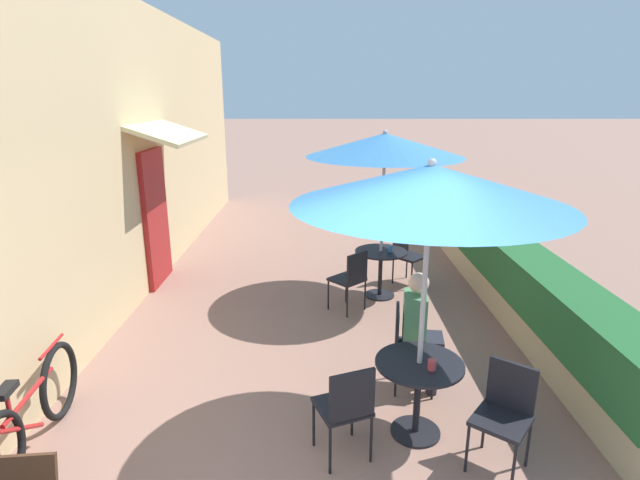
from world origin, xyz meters
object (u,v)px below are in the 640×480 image
at_px(cafe_chair_near_right, 347,405).
at_px(patio_umbrella_mid, 386,145).
at_px(patio_table_mid, 382,264).
at_px(coffee_cup_mid, 391,249).
at_px(patio_umbrella_near, 432,186).
at_px(seated_patron_near_left, 421,327).
at_px(coffee_cup_near, 433,365).
at_px(bicycle_leaning, 33,414).
at_px(patio_table_near, 419,383).
at_px(cafe_chair_near_back, 506,409).
at_px(cafe_chair_mid_right, 352,276).
at_px(cafe_chair_mid_left, 407,252).
at_px(cafe_chair_near_left, 408,342).

relative_size(cafe_chair_near_right, patio_umbrella_mid, 0.36).
bearing_deg(patio_table_mid, coffee_cup_mid, -21.86).
bearing_deg(cafe_chair_near_right, patio_table_mid, 57.25).
distance_m(patio_umbrella_near, seated_patron_near_left, 1.70).
xyz_separation_m(cafe_chair_near_right, coffee_cup_near, (0.72, 0.22, 0.23)).
distance_m(cafe_chair_near_right, coffee_cup_mid, 3.53).
distance_m(patio_table_mid, bicycle_leaning, 4.70).
xyz_separation_m(patio_table_near, patio_umbrella_near, (0.00, -0.00, 1.72)).
height_order(patio_table_near, coffee_cup_near, coffee_cup_near).
bearing_deg(cafe_chair_near_right, patio_umbrella_mid, 57.25).
bearing_deg(seated_patron_near_left, coffee_cup_mid, -172.25).
height_order(seated_patron_near_left, patio_umbrella_mid, patio_umbrella_mid).
bearing_deg(coffee_cup_mid, patio_table_mid, 158.14).
relative_size(cafe_chair_near_back, patio_table_mid, 1.15).
bearing_deg(seated_patron_near_left, cafe_chair_mid_right, -154.99).
xyz_separation_m(patio_umbrella_near, cafe_chair_near_back, (0.61, -0.39, -1.71)).
relative_size(patio_umbrella_near, patio_umbrella_mid, 1.00).
bearing_deg(seated_patron_near_left, coffee_cup_near, 4.10).
distance_m(patio_table_near, cafe_chair_mid_right, 2.62).
distance_m(patio_table_mid, coffee_cup_mid, 0.28).
bearing_deg(cafe_chair_mid_left, patio_umbrella_near, 38.40).
xyz_separation_m(patio_table_near, cafe_chair_near_back, (0.61, -0.39, 0.01)).
bearing_deg(patio_table_mid, cafe_chair_near_left, -90.30).
bearing_deg(cafe_chair_mid_right, patio_table_mid, 6.07).
bearing_deg(patio_umbrella_near, cafe_chair_near_left, 87.75).
xyz_separation_m(patio_table_near, cafe_chair_mid_right, (-0.42, 2.59, 0.01)).
bearing_deg(patio_umbrella_mid, patio_table_near, -90.75).
bearing_deg(bicycle_leaning, patio_umbrella_near, -0.26).
xyz_separation_m(patio_umbrella_near, cafe_chair_near_right, (-0.64, -0.34, -1.71)).
relative_size(cafe_chair_near_right, coffee_cup_mid, 9.67).
bearing_deg(cafe_chair_near_right, cafe_chair_near_left, 36.07).
bearing_deg(coffee_cup_mid, coffee_cup_near, -91.51).
distance_m(seated_patron_near_left, coffee_cup_mid, 2.39).
xyz_separation_m(cafe_chair_near_left, patio_umbrella_mid, (0.01, 2.42, 1.71)).
relative_size(cafe_chair_near_back, coffee_cup_mid, 9.67).
relative_size(cafe_chair_near_left, cafe_chair_mid_right, 1.00).
bearing_deg(coffee_cup_mid, bicycle_leaning, -135.23).
height_order(cafe_chair_near_right, cafe_chair_near_back, same).
xyz_separation_m(cafe_chair_mid_right, bicycle_leaning, (-2.79, -2.84, -0.15)).
height_order(patio_umbrella_near, patio_umbrella_mid, same).
relative_size(coffee_cup_near, cafe_chair_mid_left, 0.10).
relative_size(patio_umbrella_near, cafe_chair_near_back, 2.79).
bearing_deg(coffee_cup_near, patio_umbrella_near, 123.58).
relative_size(coffee_cup_near, coffee_cup_mid, 1.00).
bearing_deg(patio_table_mid, patio_umbrella_near, -90.75).
height_order(cafe_chair_near_back, patio_table_mid, cafe_chair_near_back).
height_order(seated_patron_near_left, coffee_cup_near, seated_patron_near_left).
height_order(cafe_chair_near_left, cafe_chair_mid_left, same).
bearing_deg(patio_umbrella_near, patio_umbrella_mid, 89.25).
bearing_deg(cafe_chair_near_left, coffee_cup_mid, -174.92).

